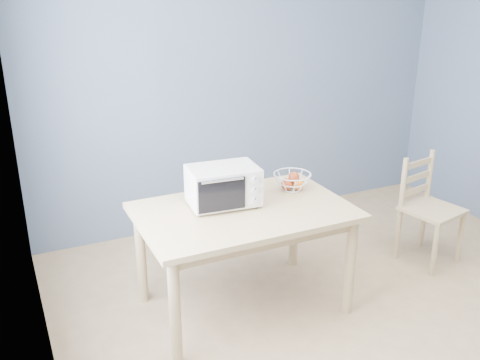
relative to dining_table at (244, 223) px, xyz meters
name	(u,v)px	position (x,y,z in m)	size (l,w,h in m)	color
room	(426,150)	(0.71, -0.83, 0.65)	(4.01, 4.51, 2.61)	tan
dining_table	(244,223)	(0.00, 0.00, 0.00)	(1.40, 0.90, 0.75)	tan
toaster_oven	(221,186)	(-0.11, 0.12, 0.24)	(0.48, 0.36, 0.27)	silver
fruit_basket	(292,181)	(0.46, 0.16, 0.17)	(0.35, 0.35, 0.14)	white
dining_chair	(428,210)	(1.64, 0.00, -0.22)	(0.48, 0.48, 0.87)	tan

